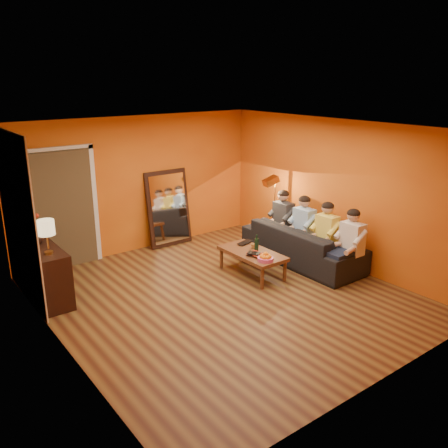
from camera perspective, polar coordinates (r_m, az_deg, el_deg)
room_shell at (r=7.30m, az=-1.58°, el=1.50°), size 5.00×5.50×2.60m
white_accent at (r=7.55m, az=-23.55°, el=0.56°), size 0.02×1.90×2.58m
doorway_recess at (r=8.87m, az=-18.95°, el=1.77°), size 1.06×0.30×2.10m
door_jamb_left at (r=8.61m, az=-22.27°, el=0.94°), size 0.08×0.06×2.20m
door_jamb_right at (r=8.94m, az=-15.26°, el=2.23°), size 0.08×0.06×2.20m
door_header at (r=8.54m, az=-19.40°, el=8.52°), size 1.22×0.06×0.08m
mirror_frame at (r=9.56m, az=-6.73°, el=1.92°), size 0.92×0.27×1.51m
mirror_glass at (r=9.53m, az=-6.60°, el=1.87°), size 0.78×0.21×1.35m
sideboard at (r=7.70m, az=-20.64°, el=-5.69°), size 0.44×1.18×0.85m
table_lamp at (r=7.20m, az=-20.51°, el=-1.49°), size 0.24×0.24×0.51m
sofa at (r=8.81m, az=9.37°, el=-2.41°), size 2.38×0.93×0.69m
coffee_table at (r=8.21m, az=3.39°, el=-4.71°), size 0.62×1.22×0.42m
floor_lamp at (r=9.34m, az=6.09°, el=1.31°), size 0.34×0.29×1.44m
dog at (r=8.85m, az=10.06°, el=-2.68°), size 0.49×0.59×0.59m
person_far_left at (r=8.20m, az=15.12°, el=-2.35°), size 0.70×0.44×1.22m
person_mid_left at (r=8.53m, az=12.24°, el=-1.37°), size 0.70×0.44×1.22m
person_mid_right at (r=8.88m, az=9.58°, el=-0.46°), size 0.70×0.44×1.22m
person_far_right at (r=9.24m, az=7.13°, el=0.38°), size 0.70×0.44×1.22m
fruit_bowl at (r=7.73m, az=5.02°, el=-3.89°), size 0.26×0.26×0.16m
wine_bottle at (r=8.08m, az=3.94°, el=-2.34°), size 0.07×0.07×0.31m
tumbler at (r=8.28m, az=3.52°, el=-2.66°), size 0.10×0.10×0.08m
laptop at (r=8.49m, az=2.82°, el=-2.33°), size 0.39×0.30×0.03m
book_lower at (r=7.88m, az=3.36°, el=-3.96°), size 0.24×0.28×0.02m
book_mid at (r=7.89m, az=3.37°, el=-3.78°), size 0.21×0.28×0.02m
book_upper at (r=7.86m, az=3.41°, el=-3.71°), size 0.23×0.25×0.02m
vase at (r=7.75m, az=-21.59°, el=-1.48°), size 0.20×0.20×0.21m
flowers at (r=7.68m, az=-21.81°, el=0.33°), size 0.17×0.17×0.48m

